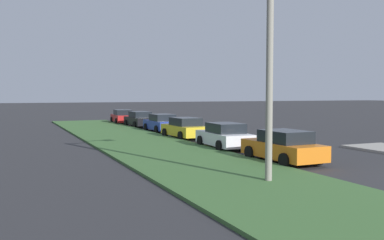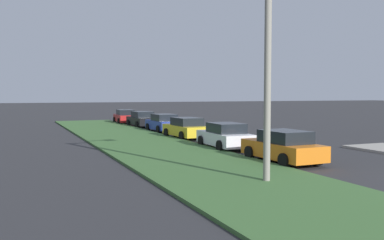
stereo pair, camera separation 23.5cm
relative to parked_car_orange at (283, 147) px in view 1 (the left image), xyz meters
The scene contains 8 objects.
grass_median 5.03m from the parked_car_orange, 51.34° to the left, with size 60.00×6.00×0.12m, color #3D6633.
parked_car_orange is the anchor object (origin of this frame).
parked_car_white 5.45m from the parked_car_orange, ahead, with size 4.38×2.17×1.47m.
parked_car_yellow 11.48m from the parked_car_orange, ahead, with size 4.38×2.18×1.47m.
parked_car_blue 17.03m from the parked_car_orange, ahead, with size 4.32×2.05×1.47m.
parked_car_black 22.80m from the parked_car_orange, ahead, with size 4.36×2.13×1.47m.
parked_car_red 28.05m from the parked_car_orange, ahead, with size 4.39×2.20×1.47m.
streetlight 5.94m from the parked_car_orange, 141.09° to the left, with size 0.85×2.85×7.50m.
Camera 1 is at (-9.16, 15.01, 3.12)m, focal length 39.90 mm.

